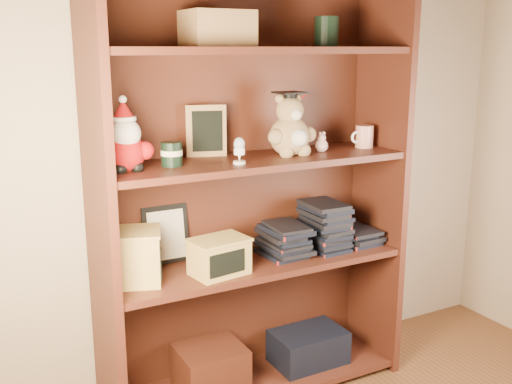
% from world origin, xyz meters
% --- Properties ---
extents(bookcase, '(1.20, 0.35, 1.60)m').
position_xyz_m(bookcase, '(0.14, 1.36, 0.78)').
color(bookcase, '#4B2015').
rests_on(bookcase, ground).
extents(shelf_lower, '(1.14, 0.33, 0.02)m').
position_xyz_m(shelf_lower, '(0.15, 1.30, 0.54)').
color(shelf_lower, '#4B2015').
rests_on(shelf_lower, ground).
extents(shelf_upper, '(1.14, 0.33, 0.02)m').
position_xyz_m(shelf_upper, '(0.15, 1.30, 0.94)').
color(shelf_upper, '#4B2015').
rests_on(shelf_upper, ground).
extents(santa_plush, '(0.18, 0.13, 0.26)m').
position_xyz_m(santa_plush, '(-0.34, 1.30, 1.04)').
color(santa_plush, '#A50F0F').
rests_on(santa_plush, shelf_upper).
extents(teachers_tin, '(0.07, 0.07, 0.08)m').
position_xyz_m(teachers_tin, '(-0.18, 1.30, 0.99)').
color(teachers_tin, black).
rests_on(teachers_tin, shelf_upper).
extents(chalkboard_plaque, '(0.15, 0.10, 0.19)m').
position_xyz_m(chalkboard_plaque, '(-0.00, 1.42, 1.04)').
color(chalkboard_plaque, '#9E7547').
rests_on(chalkboard_plaque, shelf_upper).
extents(egg_cup, '(0.04, 0.04, 0.09)m').
position_xyz_m(egg_cup, '(0.04, 1.23, 1.00)').
color(egg_cup, white).
rests_on(egg_cup, shelf_upper).
extents(grad_teddy_bear, '(0.20, 0.17, 0.25)m').
position_xyz_m(grad_teddy_bear, '(0.29, 1.30, 1.04)').
color(grad_teddy_bear, tan).
rests_on(grad_teddy_bear, shelf_upper).
extents(pink_figurine, '(0.05, 0.05, 0.08)m').
position_xyz_m(pink_figurine, '(0.44, 1.31, 0.98)').
color(pink_figurine, beige).
rests_on(pink_figurine, shelf_upper).
extents(teacher_mug, '(0.10, 0.07, 0.09)m').
position_xyz_m(teacher_mug, '(0.64, 1.30, 1.00)').
color(teacher_mug, silver).
rests_on(teacher_mug, shelf_upper).
extents(certificate_frame, '(0.18, 0.05, 0.22)m').
position_xyz_m(certificate_frame, '(-0.16, 1.44, 0.66)').
color(certificate_frame, black).
rests_on(certificate_frame, shelf_lower).
extents(treats_box, '(0.22, 0.22, 0.19)m').
position_xyz_m(treats_box, '(-0.32, 1.30, 0.65)').
color(treats_box, tan).
rests_on(treats_box, shelf_lower).
extents(pencils_box, '(0.22, 0.17, 0.13)m').
position_xyz_m(pencils_box, '(-0.04, 1.24, 0.62)').
color(pencils_box, tan).
rests_on(pencils_box, shelf_lower).
extents(book_stack_left, '(0.14, 0.20, 0.13)m').
position_xyz_m(book_stack_left, '(0.27, 1.30, 0.61)').
color(book_stack_left, black).
rests_on(book_stack_left, shelf_lower).
extents(book_stack_mid, '(0.14, 0.20, 0.19)m').
position_xyz_m(book_stack_mid, '(0.46, 1.30, 0.65)').
color(book_stack_mid, black).
rests_on(book_stack_mid, shelf_lower).
extents(book_stack_right, '(0.14, 0.20, 0.06)m').
position_xyz_m(book_stack_right, '(0.62, 1.30, 0.58)').
color(book_stack_right, black).
rests_on(book_stack_right, shelf_lower).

